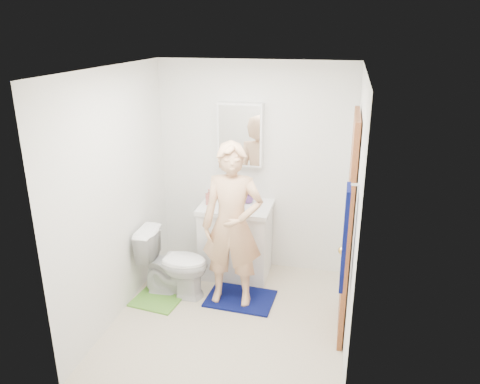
% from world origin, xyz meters
% --- Properties ---
extents(floor, '(2.20, 2.40, 0.02)m').
position_xyz_m(floor, '(0.00, 0.00, -0.01)').
color(floor, beige).
rests_on(floor, ground).
extents(ceiling, '(2.20, 2.40, 0.02)m').
position_xyz_m(ceiling, '(0.00, 0.00, 2.41)').
color(ceiling, white).
rests_on(ceiling, ground).
extents(wall_back, '(2.20, 0.02, 2.40)m').
position_xyz_m(wall_back, '(0.00, 1.21, 1.20)').
color(wall_back, silver).
rests_on(wall_back, ground).
extents(wall_front, '(2.20, 0.02, 2.40)m').
position_xyz_m(wall_front, '(0.00, -1.21, 1.20)').
color(wall_front, silver).
rests_on(wall_front, ground).
extents(wall_left, '(0.02, 2.40, 2.40)m').
position_xyz_m(wall_left, '(-1.11, 0.00, 1.20)').
color(wall_left, silver).
rests_on(wall_left, ground).
extents(wall_right, '(0.02, 2.40, 2.40)m').
position_xyz_m(wall_right, '(1.11, 0.00, 1.20)').
color(wall_right, silver).
rests_on(wall_right, ground).
extents(vanity_cabinet, '(0.75, 0.55, 0.80)m').
position_xyz_m(vanity_cabinet, '(-0.15, 0.91, 0.40)').
color(vanity_cabinet, white).
rests_on(vanity_cabinet, floor).
extents(countertop, '(0.79, 0.59, 0.05)m').
position_xyz_m(countertop, '(-0.15, 0.91, 0.83)').
color(countertop, white).
rests_on(countertop, vanity_cabinet).
extents(sink_basin, '(0.40, 0.40, 0.03)m').
position_xyz_m(sink_basin, '(-0.15, 0.91, 0.84)').
color(sink_basin, white).
rests_on(sink_basin, countertop).
extents(faucet, '(0.03, 0.03, 0.12)m').
position_xyz_m(faucet, '(-0.15, 1.09, 0.91)').
color(faucet, silver).
rests_on(faucet, countertop).
extents(medicine_cabinet, '(0.50, 0.12, 0.70)m').
position_xyz_m(medicine_cabinet, '(-0.15, 1.14, 1.60)').
color(medicine_cabinet, white).
rests_on(medicine_cabinet, wall_back).
extents(mirror_panel, '(0.46, 0.01, 0.66)m').
position_xyz_m(mirror_panel, '(-0.15, 1.08, 1.60)').
color(mirror_panel, white).
rests_on(mirror_panel, wall_back).
extents(door, '(0.05, 0.80, 2.05)m').
position_xyz_m(door, '(1.07, 0.15, 1.02)').
color(door, '#9E552B').
rests_on(door, ground).
extents(door_knob, '(0.07, 0.07, 0.07)m').
position_xyz_m(door_knob, '(1.03, -0.17, 0.95)').
color(door_knob, gold).
rests_on(door_knob, door).
extents(towel, '(0.03, 0.24, 0.80)m').
position_xyz_m(towel, '(1.03, -0.57, 1.25)').
color(towel, '#080F4F').
rests_on(towel, wall_right).
extents(towel_hook, '(0.06, 0.02, 0.02)m').
position_xyz_m(towel_hook, '(1.07, -0.57, 1.67)').
color(towel_hook, silver).
rests_on(towel_hook, wall_right).
extents(toilet, '(0.73, 0.42, 0.74)m').
position_xyz_m(toilet, '(-0.69, 0.33, 0.37)').
color(toilet, white).
rests_on(toilet, floor).
extents(bath_mat, '(0.72, 0.53, 0.02)m').
position_xyz_m(bath_mat, '(0.03, 0.37, 0.01)').
color(bath_mat, '#080F4F').
rests_on(bath_mat, floor).
extents(green_rug, '(0.53, 0.47, 0.02)m').
position_xyz_m(green_rug, '(-0.82, 0.15, 0.01)').
color(green_rug, '#5EA135').
rests_on(green_rug, floor).
extents(soap_dispenser, '(0.10, 0.10, 0.17)m').
position_xyz_m(soap_dispenser, '(-0.45, 0.88, 0.94)').
color(soap_dispenser, '#B35F53').
rests_on(soap_dispenser, countertop).
extents(toothbrush_cup, '(0.16, 0.16, 0.10)m').
position_xyz_m(toothbrush_cup, '(-0.03, 1.00, 0.90)').
color(toothbrush_cup, '#63397E').
rests_on(toothbrush_cup, countertop).
extents(man, '(0.63, 0.43, 1.68)m').
position_xyz_m(man, '(-0.05, 0.32, 0.86)').
color(man, '#E0AB7E').
rests_on(man, bath_mat).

